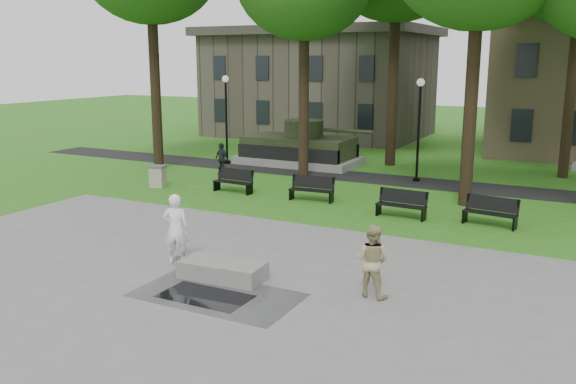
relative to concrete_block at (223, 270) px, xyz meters
The scene contains 18 objects.
ground 2.77m from the concrete_block, 82.84° to the left, with size 120.00×120.00×0.00m, color #336016.
plaza 2.30m from the concrete_block, 81.35° to the right, with size 22.00×16.00×0.02m, color gray.
footpath 14.74m from the concrete_block, 88.66° to the left, with size 44.00×2.60×0.01m, color black.
building_left 31.30m from the concrete_block, 110.02° to the left, with size 15.00×10.00×7.20m, color #4C443D.
lamp_left 18.05m from the concrete_block, 122.70° to the left, with size 0.36×0.36×4.73m.
lamp_mid 15.28m from the concrete_block, 86.79° to the left, with size 0.36×0.36×4.73m.
tank_monument 17.83m from the concrete_block, 110.06° to the left, with size 7.45×3.40×2.40m.
puddle 1.29m from the concrete_block, 75.87° to the right, with size 2.20×1.20×0.00m, color black.
concrete_block is the anchor object (origin of this frame).
skateboard 1.76m from the concrete_block, 160.53° to the left, with size 0.78×0.20×0.07m, color brown.
skateboarder 1.99m from the concrete_block, 166.91° to the left, with size 0.72×0.47×1.98m, color white.
friend_watching 3.94m from the concrete_block, ahead, with size 0.86×0.67×1.77m, color tan.
pedestrian_walker 14.62m from the concrete_block, 123.67° to the left, with size 0.93×0.39×1.59m, color #20232B.
park_bench_0 10.58m from the concrete_block, 120.86° to the left, with size 1.82×0.62×1.00m.
park_bench_1 9.32m from the concrete_block, 100.85° to the left, with size 1.83×0.67×1.00m.
park_bench_2 8.56m from the concrete_block, 74.98° to the left, with size 1.82×0.60×1.00m.
park_bench_3 10.05m from the concrete_block, 58.59° to the left, with size 1.84×0.76×1.00m.
trash_bin 12.35m from the concrete_block, 136.90° to the left, with size 0.82×0.82×0.96m.
Camera 1 is at (8.06, -15.22, 5.59)m, focal length 38.00 mm.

